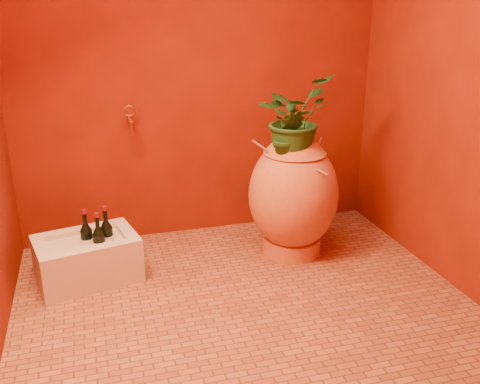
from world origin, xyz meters
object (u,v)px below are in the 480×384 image
object	(u,v)px
wine_bottle_a	(99,244)
wine_bottle_c	(107,238)
amphora	(293,194)
wall_tap	(130,118)
stone_basin	(87,259)
wine_bottle_b	(87,240)

from	to	relation	value
wine_bottle_a	wine_bottle_c	bearing A→B (deg)	52.12
amphora	wall_tap	world-z (taller)	wall_tap
stone_basin	wine_bottle_a	bearing A→B (deg)	-41.39
amphora	stone_basin	xyz separation A→B (m)	(-1.31, 0.00, -0.28)
wine_bottle_c	wall_tap	xyz separation A→B (m)	(0.22, 0.45, 0.62)
amphora	wine_bottle_b	distance (m)	1.31
amphora	wine_bottle_b	xyz separation A→B (m)	(-1.30, -0.01, -0.16)
amphora	wine_bottle_b	bearing A→B (deg)	-179.75
wine_bottle_a	wine_bottle_b	bearing A→B (deg)	138.14
wine_bottle_b	wall_tap	world-z (taller)	wall_tap
amphora	wine_bottle_c	xyz separation A→B (m)	(-1.19, -0.00, -0.15)
amphora	wine_bottle_a	world-z (taller)	amphora
amphora	wall_tap	distance (m)	1.16
wine_bottle_c	wall_tap	distance (m)	0.79
stone_basin	amphora	bearing A→B (deg)	-0.08
wall_tap	wine_bottle_a	bearing A→B (deg)	-117.29
amphora	stone_basin	distance (m)	1.34
wine_bottle_b	wall_tap	distance (m)	0.84
wine_bottle_b	wall_tap	size ratio (longest dim) A/B	1.71
stone_basin	wine_bottle_b	xyz separation A→B (m)	(0.01, -0.01, 0.13)
wine_bottle_a	wine_bottle_b	size ratio (longest dim) A/B	0.98
wall_tap	amphora	bearing A→B (deg)	-24.84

